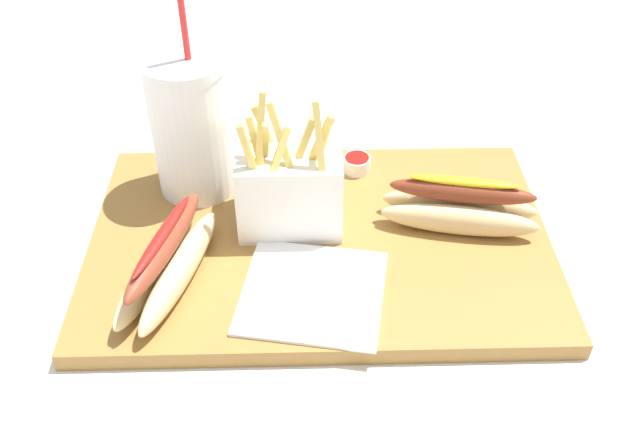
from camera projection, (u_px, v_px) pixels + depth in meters
name	position (u px, v px, depth m)	size (l,w,h in m)	color
ground_plane	(320.00, 255.00, 0.78)	(2.40, 2.40, 0.02)	silver
food_tray	(320.00, 242.00, 0.77)	(0.49, 0.32, 0.02)	olive
soda_cup	(192.00, 126.00, 0.77)	(0.09, 0.09, 0.26)	white
fries_basket	(290.00, 185.00, 0.75)	(0.11, 0.08, 0.17)	white
hot_dog_1	(167.00, 262.00, 0.69)	(0.10, 0.18, 0.07)	#E5C689
hot_dog_2	(460.00, 207.00, 0.76)	(0.17, 0.08, 0.06)	#E5C689
ketchup_cup_1	(357.00, 163.00, 0.84)	(0.03, 0.03, 0.02)	white
napkin_stack	(313.00, 292.00, 0.69)	(0.14, 0.13, 0.00)	white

